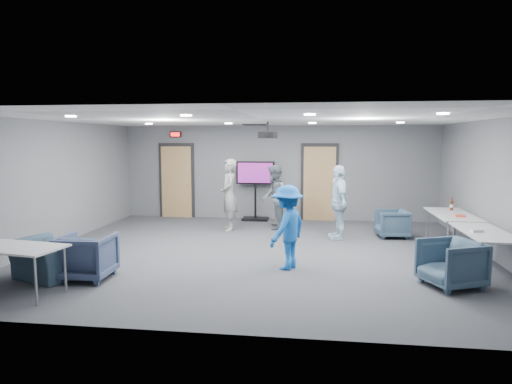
# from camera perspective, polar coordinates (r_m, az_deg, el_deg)

# --- Properties ---
(floor) EXTENTS (9.00, 9.00, 0.00)m
(floor) POSITION_cam_1_polar(r_m,az_deg,el_deg) (9.43, 0.56, -7.53)
(floor) COLOR #34363B
(floor) RESTS_ON ground
(ceiling) EXTENTS (9.00, 9.00, 0.00)m
(ceiling) POSITION_cam_1_polar(r_m,az_deg,el_deg) (9.16, 0.58, 9.08)
(ceiling) COLOR white
(ceiling) RESTS_ON wall_back
(wall_back) EXTENTS (9.00, 0.02, 2.70)m
(wall_back) POSITION_cam_1_polar(r_m,az_deg,el_deg) (13.16, 2.72, 2.42)
(wall_back) COLOR slate
(wall_back) RESTS_ON floor
(wall_front) EXTENTS (9.00, 0.02, 2.70)m
(wall_front) POSITION_cam_1_polar(r_m,az_deg,el_deg) (5.29, -4.79, -3.76)
(wall_front) COLOR slate
(wall_front) RESTS_ON floor
(wall_left) EXTENTS (0.02, 8.00, 2.70)m
(wall_left) POSITION_cam_1_polar(r_m,az_deg,el_deg) (10.73, -24.04, 0.93)
(wall_left) COLOR slate
(wall_left) RESTS_ON floor
(wall_right) EXTENTS (0.02, 8.00, 2.70)m
(wall_right) POSITION_cam_1_polar(r_m,az_deg,el_deg) (9.73, 27.88, 0.22)
(wall_right) COLOR slate
(wall_right) RESTS_ON floor
(door_left) EXTENTS (1.06, 0.17, 2.24)m
(door_left) POSITION_cam_1_polar(r_m,az_deg,el_deg) (13.73, -9.88, 1.32)
(door_left) COLOR black
(door_left) RESTS_ON wall_back
(door_right) EXTENTS (1.06, 0.17, 2.24)m
(door_right) POSITION_cam_1_polar(r_m,az_deg,el_deg) (13.09, 7.94, 1.11)
(door_right) COLOR black
(door_right) RESTS_ON wall_back
(exit_sign) EXTENTS (0.32, 0.08, 0.16)m
(exit_sign) POSITION_cam_1_polar(r_m,az_deg,el_deg) (13.65, -10.02, 7.10)
(exit_sign) COLOR black
(exit_sign) RESTS_ON wall_back
(hvac_diffuser) EXTENTS (0.60, 0.60, 0.03)m
(hvac_diffuser) POSITION_cam_1_polar(r_m,az_deg,el_deg) (12.00, -0.15, 8.41)
(hvac_diffuser) COLOR black
(hvac_diffuser) RESTS_ON ceiling
(downlights) EXTENTS (6.18, 3.78, 0.02)m
(downlights) POSITION_cam_1_polar(r_m,az_deg,el_deg) (9.16, 0.58, 8.99)
(downlights) COLOR white
(downlights) RESTS_ON ceiling
(person_a) EXTENTS (0.62, 0.76, 1.81)m
(person_a) POSITION_cam_1_polar(r_m,az_deg,el_deg) (11.56, -3.40, -0.37)
(person_a) COLOR gray
(person_a) RESTS_ON floor
(person_b) EXTENTS (0.67, 0.84, 1.65)m
(person_b) POSITION_cam_1_polar(r_m,az_deg,el_deg) (11.76, 2.27, -0.63)
(person_b) COLOR slate
(person_b) RESTS_ON floor
(person_c) EXTENTS (0.61, 1.07, 1.72)m
(person_c) POSITION_cam_1_polar(r_m,az_deg,el_deg) (10.69, 10.24, -1.27)
(person_c) COLOR #C1E2F8
(person_c) RESTS_ON floor
(person_d) EXTENTS (0.93, 1.12, 1.50)m
(person_d) POSITION_cam_1_polar(r_m,az_deg,el_deg) (8.13, 3.94, -4.42)
(person_d) COLOR blue
(person_d) RESTS_ON floor
(chair_right_a) EXTENTS (0.78, 0.76, 0.65)m
(chair_right_a) POSITION_cam_1_polar(r_m,az_deg,el_deg) (11.23, 16.64, -3.82)
(chair_right_a) COLOR #364B5E
(chair_right_a) RESTS_ON floor
(chair_right_c) EXTENTS (1.07, 1.05, 0.74)m
(chair_right_c) POSITION_cam_1_polar(r_m,az_deg,el_deg) (7.82, 23.21, -8.23)
(chair_right_c) COLOR #3A5064
(chair_right_c) RESTS_ON floor
(chair_front_a) EXTENTS (0.84, 0.86, 0.75)m
(chair_front_a) POSITION_cam_1_polar(r_m,az_deg,el_deg) (8.10, -20.39, -7.57)
(chair_front_a) COLOR #3A4564
(chair_front_a) RESTS_ON floor
(chair_front_b) EXTENTS (1.26, 1.19, 0.66)m
(chair_front_b) POSITION_cam_1_polar(r_m,az_deg,el_deg) (8.39, -24.72, -7.62)
(chair_front_b) COLOR #334858
(chair_front_b) RESTS_ON floor
(table_right_a) EXTENTS (0.78, 1.88, 0.73)m
(table_right_a) POSITION_cam_1_polar(r_m,az_deg,el_deg) (10.56, 23.36, -2.75)
(table_right_a) COLOR silver
(table_right_a) RESTS_ON floor
(table_right_b) EXTENTS (0.72, 1.73, 0.73)m
(table_right_b) POSITION_cam_1_polar(r_m,az_deg,el_deg) (8.78, 26.70, -4.74)
(table_right_b) COLOR silver
(table_right_b) RESTS_ON floor
(table_front_left) EXTENTS (1.90, 1.02, 0.73)m
(table_front_left) POSITION_cam_1_polar(r_m,az_deg,el_deg) (7.80, -28.98, -6.20)
(table_front_left) COLOR silver
(table_front_left) RESTS_ON floor
(bottle_right) EXTENTS (0.08, 0.08, 0.29)m
(bottle_right) POSITION_cam_1_polar(r_m,az_deg,el_deg) (11.05, 23.25, -1.57)
(bottle_right) COLOR #5D2410
(bottle_right) RESTS_ON table_right_a
(snack_box) EXTENTS (0.20, 0.15, 0.04)m
(snack_box) POSITION_cam_1_polar(r_m,az_deg,el_deg) (10.20, 24.16, -2.74)
(snack_box) COLOR #D84536
(snack_box) RESTS_ON table_right_a
(wrapper) EXTENTS (0.21, 0.16, 0.04)m
(wrapper) POSITION_cam_1_polar(r_m,az_deg,el_deg) (8.68, 25.87, -4.36)
(wrapper) COLOR silver
(wrapper) RESTS_ON table_right_b
(tv_stand) EXTENTS (1.10, 0.52, 1.69)m
(tv_stand) POSITION_cam_1_polar(r_m,az_deg,el_deg) (13.01, -0.08, 0.64)
(tv_stand) COLOR black
(tv_stand) RESTS_ON floor
(projector) EXTENTS (0.41, 0.38, 0.36)m
(projector) POSITION_cam_1_polar(r_m,az_deg,el_deg) (10.24, 1.47, 7.16)
(projector) COLOR black
(projector) RESTS_ON ceiling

